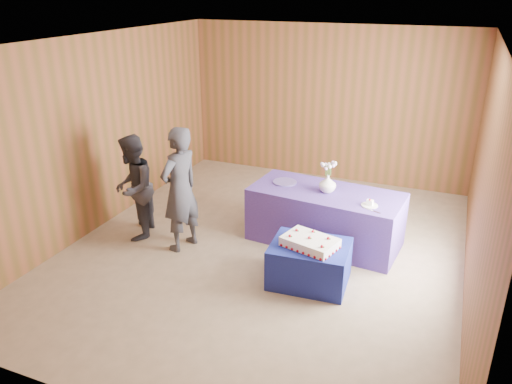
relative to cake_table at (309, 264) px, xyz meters
The scene contains 13 objects.
ground 0.97m from the cake_table, 145.91° to the left, with size 6.00×6.00×0.00m, color gray.
room_shell 1.81m from the cake_table, 145.91° to the left, with size 5.04×6.04×2.72m.
cake_table is the anchor object (origin of this frame).
serving_table 1.07m from the cake_table, 95.48° to the left, with size 2.00×0.90×0.75m, color #4F3592.
sheet_cake 0.31m from the cake_table, 83.33° to the right, with size 0.71×0.58×0.15m.
vase 1.22m from the cake_table, 94.99° to the left, with size 0.23×0.23×0.24m, color silver.
flower_spray 1.37m from the cake_table, 94.99° to the left, with size 0.21×0.22×0.17m.
platter 1.44m from the cake_table, 122.17° to the left, with size 0.33×0.33×0.02m, color #5C4D9B.
plate 1.08m from the cake_table, 57.60° to the left, with size 0.20×0.20×0.01m, color silver.
cake_slice 1.10m from the cake_table, 57.56° to the left, with size 0.08×0.07×0.09m.
knife 1.01m from the cake_table, 50.44° to the left, with size 0.26×0.02×0.00m, color silver.
guest_left 1.93m from the cake_table, behind, with size 0.61×0.40×1.67m, color #35363F.
guest_right 2.64m from the cake_table, behind, with size 0.71×0.55×1.46m, color #31313B.
Camera 1 is at (2.13, -5.48, 3.30)m, focal length 35.00 mm.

